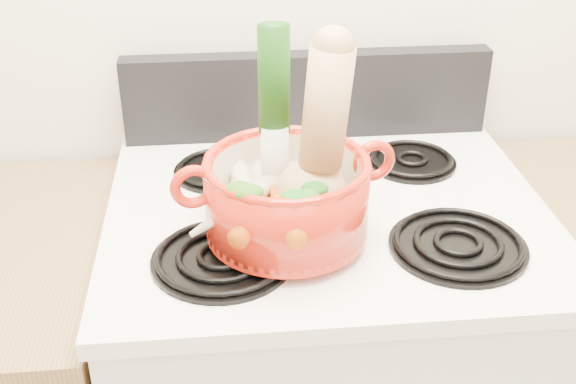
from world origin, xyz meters
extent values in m
cube|color=white|center=(0.00, 1.40, 0.93)|extent=(0.78, 0.67, 0.03)
cube|color=black|center=(0.00, 1.70, 1.04)|extent=(0.76, 0.05, 0.18)
cylinder|color=black|center=(-0.19, 1.24, 0.96)|extent=(0.22, 0.22, 0.02)
cylinder|color=black|center=(0.19, 1.24, 0.96)|extent=(0.22, 0.22, 0.02)
cylinder|color=black|center=(-0.19, 1.54, 0.96)|extent=(0.17, 0.17, 0.02)
cylinder|color=black|center=(0.19, 1.54, 0.96)|extent=(0.17, 0.17, 0.02)
cylinder|color=#B21E0F|center=(-0.08, 1.29, 1.03)|extent=(0.31, 0.31, 0.13)
torus|color=#B21E0F|center=(-0.23, 1.26, 1.08)|extent=(0.07, 0.03, 0.07)
torus|color=#B21E0F|center=(0.06, 1.32, 1.08)|extent=(0.07, 0.03, 0.07)
cylinder|color=beige|center=(-0.10, 1.33, 1.15)|extent=(0.05, 0.06, 0.32)
ellipsoid|color=tan|center=(-0.05, 1.39, 1.02)|extent=(0.10, 0.09, 0.05)
cone|color=beige|center=(-0.12, 1.30, 1.02)|extent=(0.04, 0.22, 0.06)
cone|color=beige|center=(-0.16, 1.31, 1.02)|extent=(0.05, 0.20, 0.06)
cone|color=beige|center=(-0.15, 1.33, 1.03)|extent=(0.09, 0.22, 0.06)
cone|color=#F0E5C3|center=(-0.16, 1.28, 1.04)|extent=(0.19, 0.16, 0.06)
cone|color=#D9610A|center=(-0.08, 1.25, 1.01)|extent=(0.07, 0.16, 0.04)
cone|color=#D73D0A|center=(-0.12, 1.26, 1.02)|extent=(0.13, 0.14, 0.05)
cone|color=#D5400A|center=(-0.09, 1.27, 1.02)|extent=(0.10, 0.16, 0.05)
cone|color=#CA5A0A|center=(-0.13, 1.24, 1.03)|extent=(0.11, 0.15, 0.05)
cone|color=#D7640A|center=(-0.09, 1.23, 1.04)|extent=(0.06, 0.17, 0.05)
camera|label=1|loc=(-0.18, 0.30, 1.60)|focal=45.00mm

